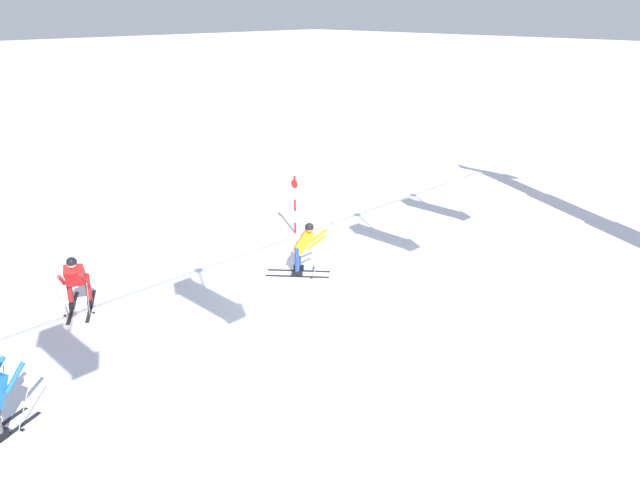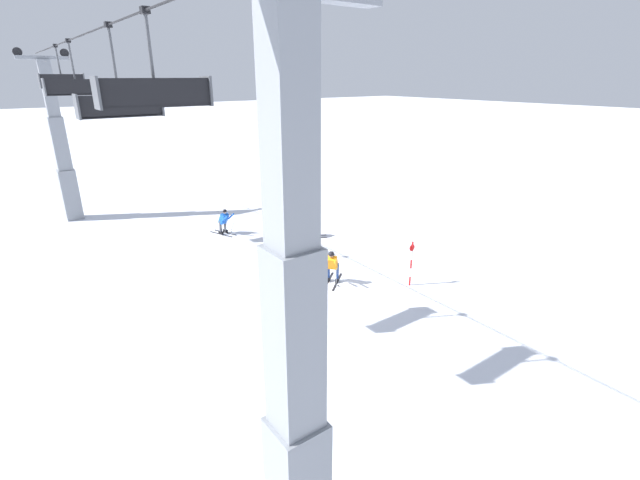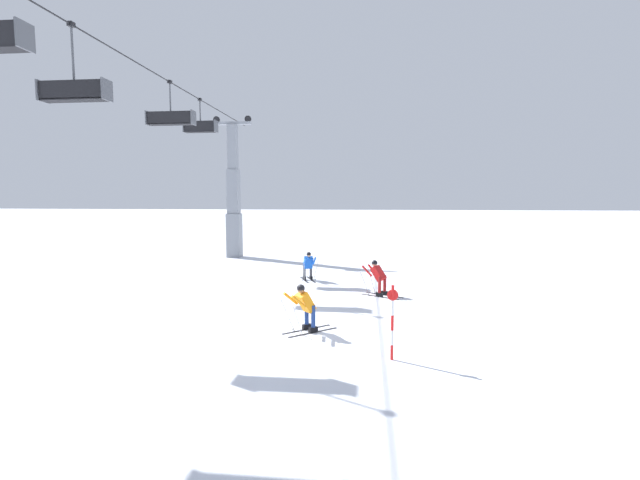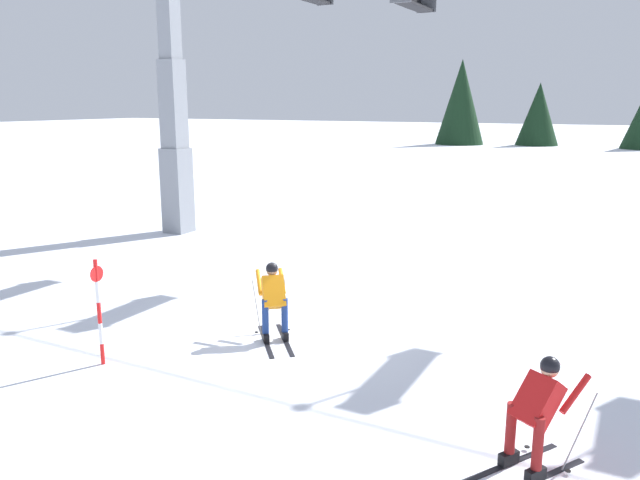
# 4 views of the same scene
# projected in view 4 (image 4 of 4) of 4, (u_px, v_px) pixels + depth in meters

# --- Properties ---
(ground_plane) EXTENTS (260.00, 260.00, 0.00)m
(ground_plane) POSITION_uv_depth(u_px,v_px,m) (301.00, 324.00, 13.03)
(ground_plane) COLOR white
(skier_carving_main) EXTENTS (1.53, 1.66, 1.62)m
(skier_carving_main) POSITION_uv_depth(u_px,v_px,m) (273.00, 296.00, 12.08)
(skier_carving_main) COLOR black
(skier_carving_main) RESTS_ON ground_plane
(lift_tower_near) EXTENTS (0.82, 2.74, 9.45)m
(lift_tower_near) POSITION_uv_depth(u_px,v_px,m) (174.00, 121.00, 21.42)
(lift_tower_near) COLOR gray
(lift_tower_near) RESTS_ON ground_plane
(trail_marker_pole) EXTENTS (0.07, 0.28, 1.90)m
(trail_marker_pole) POSITION_uv_depth(u_px,v_px,m) (99.00, 308.00, 10.80)
(trail_marker_pole) COLOR red
(trail_marker_pole) RESTS_ON ground_plane
(skier_distant_downhill) EXTENTS (1.44, 1.82, 1.62)m
(skier_distant_downhill) POSITION_uv_depth(u_px,v_px,m) (537.00, 406.00, 7.71)
(skier_distant_downhill) COLOR black
(skier_distant_downhill) RESTS_ON ground_plane
(tree_line_ridge) EXTENTS (33.44, 8.23, 9.09)m
(tree_line_ridge) POSITION_uv_depth(u_px,v_px,m) (575.00, 110.00, 63.13)
(tree_line_ridge) COLOR black
(tree_line_ridge) RESTS_ON ground_plane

